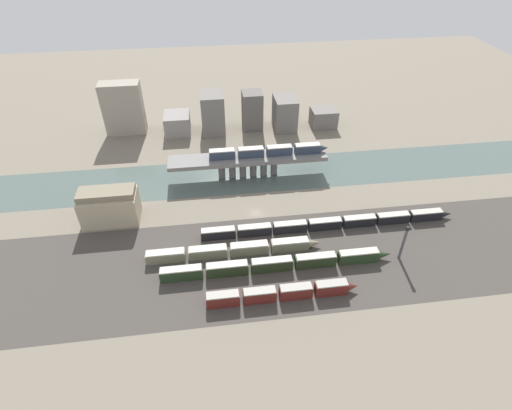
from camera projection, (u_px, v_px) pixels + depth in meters
name	position (u px, v px, depth m)	size (l,w,h in m)	color
ground_plane	(256.00, 213.00, 140.19)	(400.00, 400.00, 0.00)	#756B5B
railbed_yard	(266.00, 262.00, 121.40)	(280.00, 42.00, 0.01)	#423D38
river_water	(248.00, 175.00, 159.10)	(320.00, 24.88, 0.01)	#4C5B56
bridge	(248.00, 161.00, 154.95)	(61.22, 9.55, 8.59)	slate
train_on_bridge	(269.00, 151.00, 153.57)	(46.54, 3.18, 3.67)	#2D384C
train_yard_near	(282.00, 293.00, 109.40)	(42.35, 2.94, 4.07)	#5B1E19
train_yard_mid	(276.00, 264.00, 117.99)	(69.59, 2.86, 4.03)	#23381E
train_yard_far	(234.00, 250.00, 123.14)	(54.33, 3.15, 3.54)	gray
train_yard_outer	(329.00, 224.00, 132.90)	(86.04, 2.76, 3.55)	black
warehouse_building	(110.00, 206.00, 134.02)	(18.65, 10.48, 12.12)	tan
signal_tower	(403.00, 243.00, 118.87)	(1.00, 0.83, 12.64)	#4C4C51
city_block_far_left	(123.00, 108.00, 181.05)	(17.66, 8.30, 23.61)	gray
city_block_left	(177.00, 123.00, 185.10)	(11.63, 13.07, 9.09)	gray
city_block_center	(213.00, 113.00, 183.19)	(10.41, 13.71, 18.46)	slate
city_block_right	(252.00, 110.00, 186.42)	(9.17, 9.67, 17.53)	#605B56
city_block_far_right	(285.00, 113.00, 187.37)	(10.01, 14.14, 14.81)	slate
city_block_tall	(323.00, 118.00, 190.88)	(11.85, 10.07, 8.31)	slate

